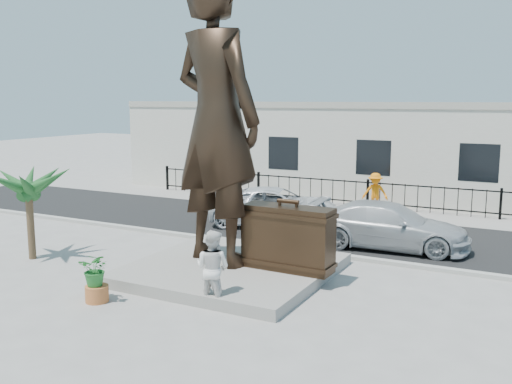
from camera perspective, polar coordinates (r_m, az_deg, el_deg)
ground at (r=14.63m, az=-3.68°, el=-10.07°), size 100.00×100.00×0.00m
street at (r=21.60m, az=7.40°, el=-3.72°), size 40.00×7.00×0.01m
curb at (r=18.43m, az=3.62°, el=-5.76°), size 40.00×0.25×0.12m
far_sidewalk at (r=25.31m, az=10.54°, el=-1.86°), size 40.00×2.50×0.02m
plinth at (r=16.05m, az=-2.43°, el=-7.72°), size 5.20×5.20×0.30m
fence at (r=25.96m, az=11.10°, el=-0.27°), size 22.00×0.10×1.20m
building at (r=29.78m, az=13.51°, el=3.97°), size 28.00×7.00×4.40m
statue at (r=15.75m, az=-3.95°, el=7.24°), size 3.30×2.59×7.97m
suitcase at (r=15.32m, az=3.21°, el=-4.62°), size 2.47×0.84×1.73m
tourist at (r=13.56m, az=-4.36°, el=-7.59°), size 0.90×0.70×1.83m
car_white at (r=21.99m, az=2.08°, el=-1.47°), size 5.68×3.86×1.44m
car_silver at (r=19.13m, az=13.15°, el=-3.30°), size 5.27×2.49×1.49m
worker at (r=25.03m, az=11.82°, el=-0.04°), size 1.18×0.81×1.68m
palm_tree at (r=18.89m, az=-21.42°, el=-6.21°), size 1.80×1.80×3.20m
planter at (r=14.49m, az=-15.62°, el=-9.76°), size 0.56×0.56×0.40m
shrub at (r=14.30m, az=-15.73°, el=-7.44°), size 0.92×0.86×0.82m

